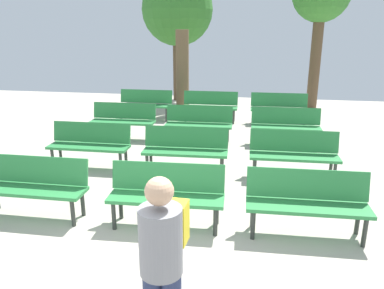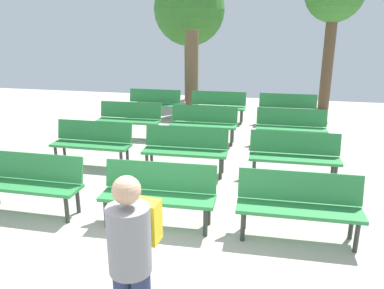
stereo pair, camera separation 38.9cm
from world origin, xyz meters
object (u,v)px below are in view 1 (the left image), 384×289
object	(u,v)px
bench_r0_c2	(307,199)
bench_r3_c0	(145,103)
bench_r1_c0	(90,142)
bench_r3_c2	(279,107)
bench_r2_c1	(199,122)
bench_r3_c1	(210,104)
tree_0	(182,72)
bench_r1_c2	(294,152)
bench_r2_c2	(286,124)
visitor_with_backpack	(163,260)
bench_r0_c0	(33,183)
tree_1	(177,11)
bench_r2_c0	(123,118)
bench_r0_c1	(167,191)
bench_r1_c1	(186,147)

from	to	relation	value
bench_r0_c2	bench_r3_c0	size ratio (longest dim) A/B	1.01
bench_r1_c0	bench_r3_c2	size ratio (longest dim) A/B	1.00
bench_r2_c1	bench_r3_c0	bearing A→B (deg)	131.08
bench_r3_c1	tree_0	world-z (taller)	tree_0
bench_r1_c0	bench_r3_c1	size ratio (longest dim) A/B	1.00
bench_r1_c2	bench_r2_c2	world-z (taller)	same
bench_r0_c2	bench_r2_c2	size ratio (longest dim) A/B	1.00
bench_r1_c0	bench_r1_c2	distance (m)	3.94
bench_r0_c2	bench_r1_c2	size ratio (longest dim) A/B	1.00
bench_r3_c2	visitor_with_backpack	size ratio (longest dim) A/B	0.98
bench_r0_c0	bench_r1_c2	bearing A→B (deg)	28.50
bench_r3_c0	tree_1	distance (m)	4.33
bench_r3_c0	bench_r3_c1	world-z (taller)	same
bench_r2_c0	bench_r2_c1	distance (m)	1.91
bench_r0_c2	bench_r3_c2	distance (m)	6.21
tree_0	bench_r2_c1	bearing A→B (deg)	-72.39
bench_r0_c0	bench_r0_c1	size ratio (longest dim) A/B	0.99
bench_r0_c2	bench_r3_c0	distance (m)	7.33
bench_r1_c0	bench_r0_c0	bearing A→B (deg)	-89.09
bench_r2_c0	bench_r3_c0	xyz separation A→B (m)	(-0.04, 2.08, 0.00)
bench_r0_c2	bench_r2_c2	distance (m)	4.15
bench_r1_c0	bench_r3_c2	xyz separation A→B (m)	(3.87, 4.22, 0.00)
bench_r0_c1	bench_r3_c2	xyz separation A→B (m)	(1.83, 6.26, 0.00)
bench_r0_c0	bench_r0_c2	size ratio (longest dim) A/B	0.99
tree_0	bench_r1_c1	bearing A→B (deg)	-78.45
bench_r2_c2	bench_r1_c0	bearing A→B (deg)	-152.21
bench_r1_c0	bench_r3_c0	world-z (taller)	same
bench_r0_c2	bench_r2_c0	size ratio (longest dim) A/B	1.00
tree_1	bench_r2_c1	bearing A→B (deg)	-73.38
bench_r2_c1	bench_r3_c0	xyz separation A→B (m)	(-1.95, 2.09, 0.00)
bench_r1_c0	bench_r3_c0	bearing A→B (deg)	90.48
bench_r1_c2	bench_r3_c2	size ratio (longest dim) A/B	1.00
bench_r0_c1	bench_r0_c2	xyz separation A→B (m)	(1.90, 0.05, 0.00)
bench_r0_c0	bench_r0_c1	world-z (taller)	same
bench_r2_c0	tree_0	size ratio (longest dim) A/B	0.62
bench_r1_c1	bench_r2_c0	size ratio (longest dim) A/B	1.01
bench_r2_c2	bench_r3_c0	size ratio (longest dim) A/B	1.00
bench_r0_c1	bench_r1_c2	size ratio (longest dim) A/B	1.01
bench_r3_c1	bench_r3_c2	bearing A→B (deg)	-0.07
bench_r2_c1	bench_r1_c1	bearing A→B (deg)	-90.43
bench_r3_c2	tree_0	bearing A→B (deg)	159.01
bench_r0_c2	tree_1	distance (m)	10.53
bench_r0_c2	bench_r1_c2	world-z (taller)	same
bench_r2_c0	visitor_with_backpack	world-z (taller)	visitor_with_backpack
bench_r2_c1	tree_0	world-z (taller)	tree_0
visitor_with_backpack	bench_r3_c1	bearing A→B (deg)	-81.33
tree_1	visitor_with_backpack	size ratio (longest dim) A/B	2.77
bench_r0_c2	bench_r1_c1	distance (m)	2.82
tree_0	visitor_with_backpack	size ratio (longest dim) A/B	1.58
bench_r2_c2	bench_r3_c0	distance (m)	4.47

